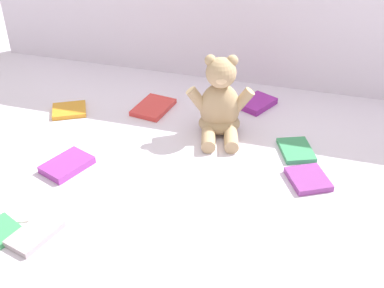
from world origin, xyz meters
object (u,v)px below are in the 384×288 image
book_case_4 (153,107)px  book_case_7 (69,110)px  book_case_2 (35,234)px  book_case_5 (257,103)px  book_case_0 (67,165)px  teddy_bear (220,105)px  book_case_3 (308,179)px  book_case_8 (15,208)px  book_case_1 (296,150)px

book_case_4 → book_case_7: size_ratio=1.35×
book_case_7 → book_case_2: bearing=172.4°
book_case_5 → book_case_7: book_case_5 is taller
book_case_0 → teddy_bear: bearing=61.5°
book_case_3 → book_case_5: size_ratio=0.89×
book_case_2 → book_case_8: size_ratio=0.95×
book_case_1 → book_case_7: (-0.71, 0.02, -0.00)m
book_case_5 → book_case_1: bearing=149.3°
teddy_bear → book_case_5: 0.22m
book_case_2 → book_case_5: size_ratio=1.00×
book_case_7 → book_case_8: bearing=164.4°
book_case_2 → book_case_0: bearing=117.9°
book_case_3 → book_case_5: bearing=90.2°
book_case_2 → book_case_7: (-0.20, 0.52, -0.00)m
teddy_bear → book_case_7: size_ratio=2.31×
teddy_bear → book_case_8: teddy_bear is taller
book_case_1 → book_case_2: (-0.51, -0.49, 0.00)m
book_case_5 → book_case_7: 0.60m
book_case_5 → book_case_3: bearing=144.9°
book_case_0 → book_case_3: book_case_0 is taller
teddy_bear → book_case_7: (-0.48, -0.02, -0.08)m
teddy_bear → book_case_0: bearing=-154.5°
teddy_bear → book_case_3: 0.33m
book_case_0 → book_case_1: size_ratio=1.09×
book_case_1 → book_case_8: 0.74m
book_case_1 → book_case_5: bearing=100.7°
book_case_2 → book_case_8: (-0.09, 0.06, -0.00)m
book_case_1 → book_case_4: bearing=143.6°
teddy_bear → book_case_8: (-0.38, -0.47, -0.08)m
book_case_1 → book_case_3: (0.04, -0.12, 0.00)m
book_case_3 → book_case_4: (-0.51, 0.24, -0.00)m
book_case_3 → book_case_7: 0.77m
teddy_bear → book_case_4: bearing=148.4°
teddy_bear → book_case_2: size_ratio=2.02×
book_case_0 → book_case_2: bearing=-56.0°
book_case_1 → book_case_3: book_case_3 is taller
book_case_0 → book_case_8: bearing=-80.4°
teddy_bear → book_case_3: (0.27, -0.17, -0.08)m
teddy_bear → book_case_2: teddy_bear is taller
book_case_1 → book_case_0: bearing=-179.2°
book_case_5 → book_case_7: bearing=46.4°
book_case_0 → book_case_1: (0.57, 0.24, -0.00)m
teddy_bear → book_case_4: teddy_bear is taller
book_case_5 → book_case_8: 0.80m
book_case_4 → book_case_3: bearing=162.9°
teddy_bear → book_case_4: size_ratio=1.71×
book_case_2 → book_case_7: size_ratio=1.14×
book_case_2 → book_case_8: book_case_2 is taller
book_case_4 → book_case_1: bearing=174.3°
book_case_3 → book_case_1: bearing=80.8°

